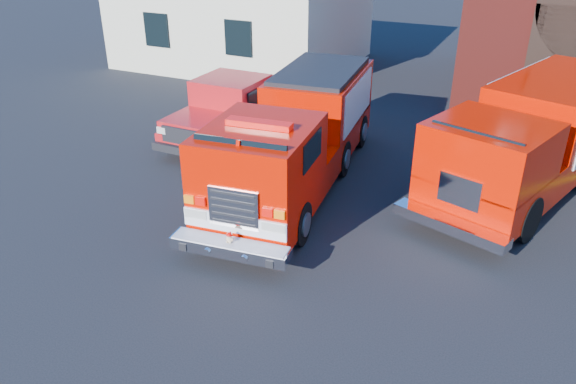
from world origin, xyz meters
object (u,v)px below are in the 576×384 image
at_px(fire_engine, 297,135).
at_px(pickup_truck, 236,107).
at_px(secondary_truck, 537,134).
at_px(side_building, 244,14).

height_order(fire_engine, pickup_truck, fire_engine).
bearing_deg(secondary_truck, side_building, 146.96).
xyz_separation_m(fire_engine, secondary_truck, (5.61, 2.50, 0.08)).
relative_size(fire_engine, secondary_truck, 1.02).
xyz_separation_m(side_building, secondary_truck, (13.49, -8.78, -0.75)).
height_order(side_building, secondary_truck, side_building).
distance_m(side_building, pickup_truck, 9.97).
relative_size(side_building, secondary_truck, 1.19).
relative_size(side_building, pickup_truck, 1.71).
distance_m(side_building, fire_engine, 13.79).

